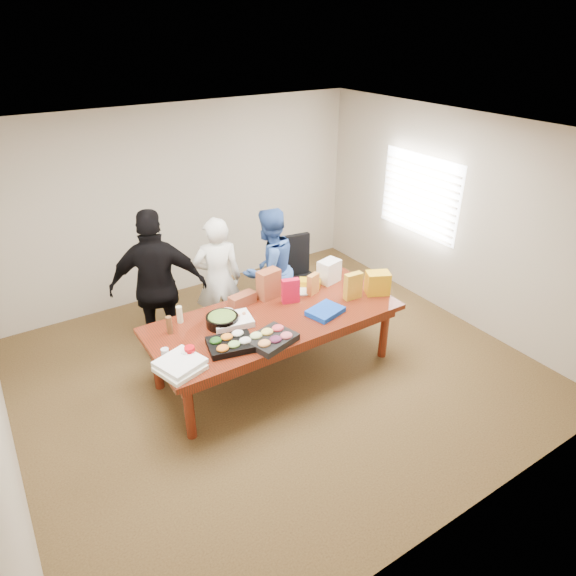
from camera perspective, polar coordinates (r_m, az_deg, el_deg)
floor at (r=6.01m, az=-1.39°, el=-9.37°), size 5.50×5.00×0.02m
ceiling at (r=4.85m, az=-1.78°, el=16.99°), size 5.50×5.00×0.02m
wall_back at (r=7.39m, az=-11.88°, el=9.45°), size 5.50×0.04×2.70m
wall_front at (r=3.72m, az=19.46°, el=-11.99°), size 5.50×0.04×2.70m
wall_right at (r=7.01m, az=18.18°, el=7.59°), size 0.04×5.00×2.70m
window_panel at (r=7.30m, az=14.63°, el=10.16°), size 0.03×1.40×1.10m
window_blinds at (r=7.28m, az=14.41°, el=10.12°), size 0.04×1.36×1.00m
conference_table at (r=5.78m, az=-1.44°, el=-6.35°), size 2.80×1.20×0.75m
office_chair at (r=6.81m, az=1.62°, el=0.91°), size 0.61×0.61×1.06m
person_center at (r=6.26m, az=-7.90°, el=0.92°), size 0.68×0.55×1.62m
person_right at (r=6.45m, az=-2.12°, el=2.09°), size 0.90×0.76×1.63m
person_left at (r=5.96m, az=-14.46°, el=0.09°), size 1.19×0.86×1.87m
veggie_tray at (r=5.08m, az=-6.51°, el=-6.36°), size 0.51×0.44×0.07m
fruit_tray at (r=5.12m, az=-1.90°, el=-5.84°), size 0.55×0.48×0.07m
sheet_cake at (r=5.45m, az=-6.34°, el=-3.73°), size 0.47×0.38×0.07m
salad_bowl at (r=5.43m, az=-7.45°, el=-3.68°), size 0.44×0.44×0.11m
chip_bag_blue at (r=5.62m, az=4.24°, el=-2.64°), size 0.44×0.37×0.06m
chip_bag_red at (r=5.77m, az=0.30°, el=-0.32°), size 0.22×0.14×0.29m
chip_bag_yellow at (r=5.89m, az=7.38°, el=0.23°), size 0.22×0.10×0.32m
chip_bag_orange at (r=5.97m, az=2.85°, el=0.46°), size 0.17×0.12×0.25m
mayo_jar at (r=5.90m, az=-2.03°, el=-0.42°), size 0.11×0.11×0.15m
mustard_bottle at (r=5.87m, az=-2.70°, el=-0.46°), size 0.07×0.07×0.18m
dressing_bottle at (r=5.37m, az=-13.28°, el=-4.10°), size 0.08×0.08×0.20m
ranch_bottle at (r=5.54m, az=-12.17°, el=-2.95°), size 0.08×0.08×0.19m
banana_bunch at (r=6.18m, az=2.49°, el=0.59°), size 0.29×0.27×0.09m
bread_loaf at (r=5.79m, az=-5.19°, el=-1.28°), size 0.33×0.19×0.13m
kraft_bag at (r=5.87m, az=-2.19°, el=0.46°), size 0.28×0.19×0.35m
red_cup at (r=4.97m, az=-11.04°, el=-7.22°), size 0.13×0.13×0.13m
clear_cup_a at (r=4.97m, az=-11.56°, el=-7.51°), size 0.09×0.09×0.10m
clear_cup_b at (r=5.03m, az=-13.74°, el=-7.22°), size 0.08×0.08×0.10m
pizza_box_lower at (r=4.86m, az=-12.11°, el=-8.86°), size 0.47×0.47×0.04m
pizza_box_upper at (r=4.86m, az=-12.14°, el=-8.23°), size 0.48×0.48×0.04m
plate_a at (r=6.08m, az=1.60°, el=-0.22°), size 0.31×0.31×0.02m
plate_b at (r=6.16m, az=1.13°, el=0.15°), size 0.28×0.28×0.01m
dip_bowl_a at (r=6.06m, az=0.24°, el=-0.12°), size 0.15×0.15×0.06m
dip_bowl_b at (r=5.60m, az=-6.94°, el=-2.87°), size 0.19×0.19×0.06m
grocery_bag_white at (r=6.26m, az=4.67°, el=1.91°), size 0.30×0.24×0.28m
grocery_bag_yellow at (r=6.06m, az=10.11°, el=0.57°), size 0.33×0.29×0.27m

